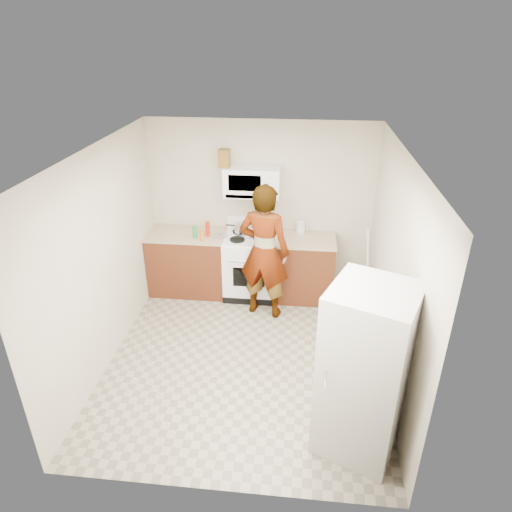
# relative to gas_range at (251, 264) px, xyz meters

# --- Properties ---
(floor) EXTENTS (3.60, 3.60, 0.00)m
(floor) POSITION_rel_gas_range_xyz_m (0.10, -1.48, -0.49)
(floor) COLOR gray
(floor) RESTS_ON ground
(back_wall) EXTENTS (3.20, 0.02, 2.50)m
(back_wall) POSITION_rel_gas_range_xyz_m (0.10, 0.31, 0.76)
(back_wall) COLOR beige
(back_wall) RESTS_ON floor
(right_wall) EXTENTS (0.02, 3.60, 2.50)m
(right_wall) POSITION_rel_gas_range_xyz_m (1.69, -1.48, 0.76)
(right_wall) COLOR beige
(right_wall) RESTS_ON floor
(cabinet_left) EXTENTS (1.12, 0.62, 0.90)m
(cabinet_left) POSITION_rel_gas_range_xyz_m (-0.94, 0.01, -0.04)
(cabinet_left) COLOR #572914
(cabinet_left) RESTS_ON floor
(counter_left) EXTENTS (1.14, 0.64, 0.03)m
(counter_left) POSITION_rel_gas_range_xyz_m (-0.94, 0.01, 0.43)
(counter_left) COLOR tan
(counter_left) RESTS_ON cabinet_left
(cabinet_right) EXTENTS (0.80, 0.62, 0.90)m
(cabinet_right) POSITION_rel_gas_range_xyz_m (0.78, 0.01, -0.04)
(cabinet_right) COLOR #572914
(cabinet_right) RESTS_ON floor
(counter_right) EXTENTS (0.82, 0.64, 0.03)m
(counter_right) POSITION_rel_gas_range_xyz_m (0.78, 0.01, 0.43)
(counter_right) COLOR tan
(counter_right) RESTS_ON cabinet_right
(gas_range) EXTENTS (0.76, 0.65, 1.13)m
(gas_range) POSITION_rel_gas_range_xyz_m (0.00, 0.00, 0.00)
(gas_range) COLOR white
(gas_range) RESTS_ON floor
(microwave) EXTENTS (0.76, 0.38, 0.40)m
(microwave) POSITION_rel_gas_range_xyz_m (0.00, 0.13, 1.21)
(microwave) COLOR white
(microwave) RESTS_ON back_wall
(person) EXTENTS (0.77, 0.60, 1.87)m
(person) POSITION_rel_gas_range_xyz_m (0.23, -0.49, 0.45)
(person) COLOR tan
(person) RESTS_ON floor
(fridge) EXTENTS (0.92, 0.92, 1.70)m
(fridge) POSITION_rel_gas_range_xyz_m (1.32, -2.61, 0.36)
(fridge) COLOR silver
(fridge) RESTS_ON floor
(kettle) EXTENTS (0.17, 0.17, 0.16)m
(kettle) POSITION_rel_gas_range_xyz_m (0.69, 0.20, 0.53)
(kettle) COLOR silver
(kettle) RESTS_ON counter_right
(jug) EXTENTS (0.15, 0.15, 0.24)m
(jug) POSITION_rel_gas_range_xyz_m (-0.37, 0.08, 1.53)
(jug) COLOR brown
(jug) RESTS_ON microwave
(saucepan) EXTENTS (0.28, 0.28, 0.11)m
(saucepan) POSITION_rel_gas_range_xyz_m (-0.15, 0.10, 0.53)
(saucepan) COLOR silver
(saucepan) RESTS_ON gas_range
(tray) EXTENTS (0.29, 0.23, 0.05)m
(tray) POSITION_rel_gas_range_xyz_m (0.12, -0.05, 0.47)
(tray) COLOR white
(tray) RESTS_ON gas_range
(bottle_spray) EXTENTS (0.08, 0.08, 0.22)m
(bottle_spray) POSITION_rel_gas_range_xyz_m (-0.61, -0.06, 0.56)
(bottle_spray) COLOR #B81F0D
(bottle_spray) RESTS_ON counter_left
(bottle_hot_sauce) EXTENTS (0.06, 0.06, 0.16)m
(bottle_hot_sauce) POSITION_rel_gas_range_xyz_m (-0.66, -0.23, 0.53)
(bottle_hot_sauce) COLOR #CF6417
(bottle_hot_sauce) RESTS_ON counter_left
(bottle_green_cap) EXTENTS (0.07, 0.07, 0.19)m
(bottle_green_cap) POSITION_rel_gas_range_xyz_m (-0.78, -0.14, 0.54)
(bottle_green_cap) COLOR #1A923C
(bottle_green_cap) RESTS_ON counter_left
(pot_lid) EXTENTS (0.30, 0.30, 0.01)m
(pot_lid) POSITION_rel_gas_range_xyz_m (-0.43, -0.03, 0.46)
(pot_lid) COLOR silver
(pot_lid) RESTS_ON counter_left
(broom) EXTENTS (0.19, 0.23, 1.29)m
(broom) POSITION_rel_gas_range_xyz_m (1.61, -0.36, 0.17)
(broom) COLOR silver
(broom) RESTS_ON floor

